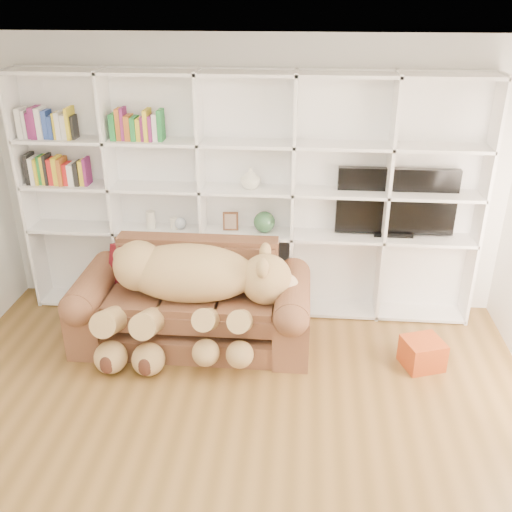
# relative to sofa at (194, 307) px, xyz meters

# --- Properties ---
(floor) EXTENTS (5.00, 5.00, 0.00)m
(floor) POSITION_rel_sofa_xyz_m (0.45, -1.68, -0.34)
(floor) COLOR brown
(floor) RESTS_ON ground
(ceiling) EXTENTS (5.00, 5.00, 0.00)m
(ceiling) POSITION_rel_sofa_xyz_m (0.45, -1.68, 2.36)
(ceiling) COLOR white
(ceiling) RESTS_ON wall_back
(wall_back) EXTENTS (5.00, 0.02, 2.70)m
(wall_back) POSITION_rel_sofa_xyz_m (0.45, 0.82, 1.01)
(wall_back) COLOR white
(wall_back) RESTS_ON floor
(bookshelf) EXTENTS (4.43, 0.35, 2.40)m
(bookshelf) POSITION_rel_sofa_xyz_m (0.21, 0.68, 0.96)
(bookshelf) COLOR white
(bookshelf) RESTS_ON floor
(sofa) EXTENTS (2.17, 0.93, 0.91)m
(sofa) POSITION_rel_sofa_xyz_m (0.00, 0.00, 0.00)
(sofa) COLOR brown
(sofa) RESTS_ON floor
(teddy_bear) EXTENTS (1.76, 0.93, 1.02)m
(teddy_bear) POSITION_rel_sofa_xyz_m (0.01, -0.18, 0.31)
(teddy_bear) COLOR tan
(teddy_bear) RESTS_ON sofa
(throw_pillow) EXTENTS (0.44, 0.36, 0.41)m
(throw_pillow) POSITION_rel_sofa_xyz_m (-0.64, 0.15, 0.31)
(throw_pillow) COLOR #530E17
(throw_pillow) RESTS_ON sofa
(gift_box) EXTENTS (0.41, 0.39, 0.26)m
(gift_box) POSITION_rel_sofa_xyz_m (2.09, -0.26, -0.21)
(gift_box) COLOR #B04217
(gift_box) RESTS_ON floor
(tv) EXTENTS (1.13, 0.18, 0.67)m
(tv) POSITION_rel_sofa_xyz_m (1.87, 0.67, 0.85)
(tv) COLOR black
(tv) RESTS_ON bookshelf
(picture_frame) EXTENTS (0.15, 0.04, 0.19)m
(picture_frame) POSITION_rel_sofa_xyz_m (0.28, 0.62, 0.63)
(picture_frame) COLOR #52301C
(picture_frame) RESTS_ON bookshelf
(green_vase) EXTENTS (0.21, 0.21, 0.21)m
(green_vase) POSITION_rel_sofa_xyz_m (0.62, 0.62, 0.63)
(green_vase) COLOR #305F39
(green_vase) RESTS_ON bookshelf
(figurine_tall) EXTENTS (0.12, 0.12, 0.18)m
(figurine_tall) POSITION_rel_sofa_xyz_m (-0.52, 0.62, 0.61)
(figurine_tall) COLOR silver
(figurine_tall) RESTS_ON bookshelf
(figurine_short) EXTENTS (0.08, 0.08, 0.12)m
(figurine_short) POSITION_rel_sofa_xyz_m (-0.29, 0.62, 0.58)
(figurine_short) COLOR silver
(figurine_short) RESTS_ON bookshelf
(snow_globe) EXTENTS (0.12, 0.12, 0.12)m
(snow_globe) POSITION_rel_sofa_xyz_m (-0.22, 0.62, 0.59)
(snow_globe) COLOR silver
(snow_globe) RESTS_ON bookshelf
(shelf_vase) EXTENTS (0.24, 0.24, 0.20)m
(shelf_vase) POSITION_rel_sofa_xyz_m (0.48, 0.62, 1.07)
(shelf_vase) COLOR white
(shelf_vase) RESTS_ON bookshelf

